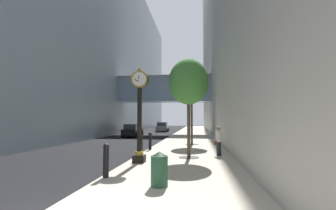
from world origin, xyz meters
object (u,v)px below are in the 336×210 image
object	(u,v)px
street_tree_near	(188,82)
trash_bin	(159,168)
car_grey_near	(163,127)
street_clock	(139,110)
street_tree_mid_near	(192,87)
bollard_fourth	(150,140)
bollard_third	(141,144)
pedestrian_walking	(218,140)
car_black_mid	(133,131)
bollard_nearest	(106,160)

from	to	relation	value
street_tree_near	trash_bin	size ratio (longest dim) A/B	5.09
trash_bin	car_grey_near	distance (m)	35.29
street_clock	street_tree_near	distance (m)	3.29
street_tree_mid_near	bollard_fourth	bearing A→B (deg)	-126.44
street_tree_near	bollard_third	bearing A→B (deg)	171.55
street_tree_near	car_grey_near	bearing A→B (deg)	101.24
pedestrian_walking	street_tree_mid_near	bearing A→B (deg)	105.83
bollard_fourth	street_tree_mid_near	world-z (taller)	street_tree_mid_near
street_tree_near	street_clock	bearing A→B (deg)	-142.31
trash_bin	car_black_mid	bearing A→B (deg)	107.77
bollard_third	trash_bin	distance (m)	6.31
car_black_mid	street_tree_mid_near	bearing A→B (deg)	-51.40
street_tree_mid_near	car_black_mid	world-z (taller)	street_tree_mid_near
street_clock	bollard_fourth	distance (m)	5.12
car_grey_near	bollard_fourth	bearing A→B (deg)	-83.28
bollard_third	pedestrian_walking	world-z (taller)	pedestrian_walking
street_tree_near	street_tree_mid_near	distance (m)	6.71
bollard_nearest	pedestrian_walking	distance (m)	7.12
bollard_nearest	pedestrian_walking	bearing A→B (deg)	52.11
bollard_fourth	street_tree_mid_near	size ratio (longest dim) A/B	0.19
bollard_fourth	car_black_mid	size ratio (longest dim) A/B	0.25
street_clock	street_tree_near	bearing A→B (deg)	37.69
bollard_fourth	trash_bin	world-z (taller)	bollard_fourth
trash_bin	car_black_mid	size ratio (longest dim) A/B	0.23
street_tree_near	pedestrian_walking	size ratio (longest dim) A/B	3.30
bollard_third	trash_bin	world-z (taller)	bollard_third
car_black_mid	bollard_nearest	bearing A→B (deg)	-76.70
pedestrian_walking	car_black_mid	world-z (taller)	pedestrian_walking
bollard_nearest	bollard_third	size ratio (longest dim) A/B	1.00
street_clock	car_grey_near	bearing A→B (deg)	96.50
bollard_third	bollard_nearest	bearing A→B (deg)	-90.00
bollard_nearest	pedestrian_walking	xyz separation A→B (m)	(4.37, 5.62, 0.23)
bollard_nearest	street_clock	bearing A→B (deg)	81.56
street_tree_near	car_grey_near	distance (m)	30.11
bollard_nearest	bollard_third	xyz separation A→B (m)	(0.00, 5.15, 0.00)
bollard_third	car_black_mid	world-z (taller)	car_black_mid
street_clock	bollard_nearest	bearing A→B (deg)	-98.44
pedestrian_walking	bollard_nearest	bearing A→B (deg)	-127.89
street_tree_mid_near	bollard_nearest	bearing A→B (deg)	-103.43
bollard_fourth	pedestrian_walking	xyz separation A→B (m)	(4.37, -2.11, 0.23)
car_grey_near	trash_bin	bearing A→B (deg)	-81.63
bollard_nearest	trash_bin	distance (m)	2.20
street_clock	car_black_mid	xyz separation A→B (m)	(-5.42, 18.09, -1.85)
bollard_fourth	trash_bin	xyz separation A→B (m)	(2.03, -8.55, -0.08)
bollard_fourth	street_tree_near	xyz separation A→B (m)	(2.73, -2.98, 3.45)
bollard_third	pedestrian_walking	xyz separation A→B (m)	(4.37, 0.47, 0.23)
bollard_fourth	street_tree_mid_near	xyz separation A→B (m)	(2.73, 3.69, 4.16)
bollard_nearest	car_grey_near	size ratio (longest dim) A/B	0.27
bollard_nearest	bollard_third	world-z (taller)	same
pedestrian_walking	car_black_mid	bearing A→B (deg)	121.18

